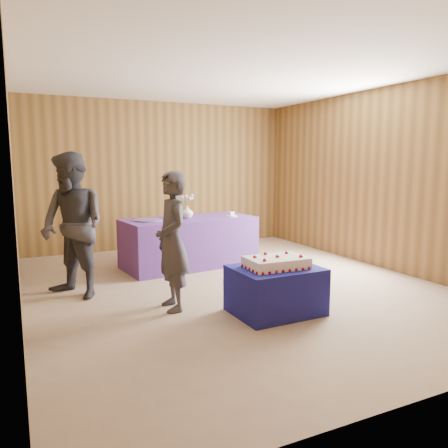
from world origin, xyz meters
TOP-DOWN VIEW (x-y plane):
  - ground at (0.00, 0.00)m, footprint 6.00×6.00m
  - room_shell at (0.00, 0.00)m, footprint 5.04×6.04m
  - cake_table at (-0.05, -1.09)m, footprint 0.91×0.72m
  - serving_table at (-0.10, 1.30)m, footprint 2.09×1.11m
  - sheet_cake at (-0.06, -1.11)m, footprint 0.67×0.47m
  - vase at (-0.13, 1.31)m, footprint 0.22×0.22m
  - flower_spray at (-0.13, 1.31)m, footprint 0.20×0.21m
  - platter at (-0.76, 1.25)m, footprint 0.53×0.53m
  - plate at (0.59, 1.22)m, footprint 0.21×0.21m
  - cake_slice at (0.59, 1.22)m, footprint 0.08×0.07m
  - knife at (0.60, 1.08)m, footprint 0.26×0.06m
  - guest_left at (-0.99, -0.49)m, footprint 0.37×0.56m
  - guest_right at (-1.90, 0.42)m, footprint 1.01×1.06m

SIDE VIEW (x-z plane):
  - ground at x=0.00m, z-range 0.00..0.00m
  - cake_table at x=-0.05m, z-range 0.00..0.50m
  - serving_table at x=-0.10m, z-range 0.00..0.75m
  - sheet_cake at x=-0.06m, z-range 0.48..0.63m
  - knife at x=0.60m, z-range 0.75..0.75m
  - plate at x=0.59m, z-range 0.75..0.76m
  - guest_left at x=-0.99m, z-range 0.00..1.51m
  - platter at x=-0.76m, z-range 0.75..0.77m
  - cake_slice at x=0.59m, z-range 0.75..0.84m
  - vase at x=-0.13m, z-range 0.75..0.94m
  - guest_right at x=-1.90m, z-range 0.00..1.72m
  - flower_spray at x=-0.13m, z-range 0.99..1.15m
  - room_shell at x=0.00m, z-range 0.44..3.16m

